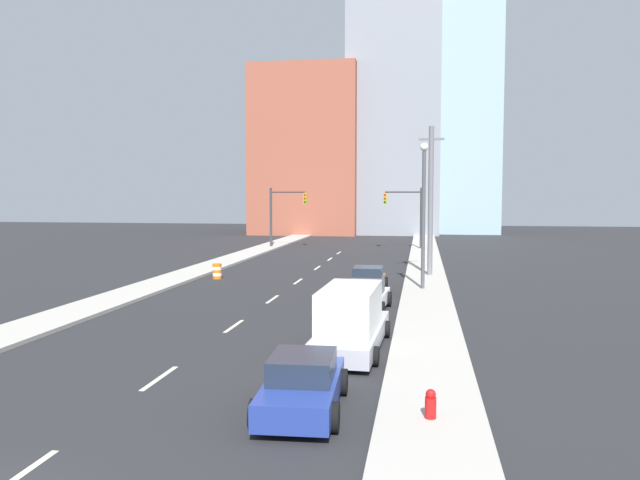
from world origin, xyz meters
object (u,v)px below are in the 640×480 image
object	(u,v)px
traffic_signal_left	(281,209)
street_lamp	(424,206)
traffic_signal_right	(410,210)
fire_hydrant	(431,407)
sedan_white	(364,297)
traffic_barrel	(217,271)
sedan_blue	(303,385)
utility_pole_right_mid	(431,200)
sedan_brown	(368,281)
box_truck_silver	(350,320)

from	to	relation	value
traffic_signal_left	street_lamp	world-z (taller)	street_lamp
traffic_signal_right	street_lamp	size ratio (longest dim) A/B	0.74
fire_hydrant	sedan_white	world-z (taller)	sedan_white
sedan_white	traffic_barrel	bearing A→B (deg)	140.65
fire_hydrant	sedan_blue	xyz separation A→B (m)	(-3.06, 0.46, 0.23)
fire_hydrant	sedan_white	xyz separation A→B (m)	(-2.78, 13.70, 0.22)
utility_pole_right_mid	traffic_signal_right	bearing A→B (deg)	94.77
sedan_blue	traffic_barrel	bearing A→B (deg)	110.63
traffic_barrel	sedan_white	world-z (taller)	sedan_white
traffic_signal_right	traffic_barrel	size ratio (longest dim) A/B	6.21
street_lamp	sedan_brown	distance (m)	5.04
traffic_barrel	sedan_blue	world-z (taller)	sedan_blue
sedan_blue	fire_hydrant	bearing A→B (deg)	-11.34
utility_pole_right_mid	street_lamp	xyz separation A→B (m)	(-0.45, -5.87, -0.22)
street_lamp	traffic_signal_right	bearing A→B (deg)	92.69
sedan_blue	box_truck_silver	size ratio (longest dim) A/B	0.67
traffic_signal_right	sedan_blue	distance (m)	45.27
utility_pole_right_mid	sedan_blue	world-z (taller)	utility_pole_right_mid
traffic_signal_left	box_truck_silver	xyz separation A→B (m)	(11.30, -39.09, -2.77)
traffic_barrel	fire_hydrant	world-z (taller)	traffic_barrel
street_lamp	sedan_white	bearing A→B (deg)	-112.65
sedan_white	utility_pole_right_mid	bearing A→B (deg)	79.19
street_lamp	box_truck_silver	xyz separation A→B (m)	(-2.41, -13.45, -3.64)
sedan_brown	fire_hydrant	bearing A→B (deg)	-81.27
sedan_brown	traffic_signal_right	bearing A→B (deg)	85.90
traffic_signal_right	fire_hydrant	size ratio (longest dim) A/B	7.05
street_lamp	fire_hydrant	world-z (taller)	street_lamp
sedan_blue	sedan_white	world-z (taller)	sedan_blue
box_truck_silver	sedan_white	bearing A→B (deg)	93.50
traffic_barrel	sedan_brown	bearing A→B (deg)	-21.76
sedan_blue	box_truck_silver	bearing A→B (deg)	82.61
street_lamp	sedan_brown	bearing A→B (deg)	-163.31
traffic_signal_left	sedan_brown	bearing A→B (deg)	-67.83
utility_pole_right_mid	sedan_white	size ratio (longest dim) A/B	2.07
street_lamp	sedan_blue	distance (m)	20.11
traffic_signal_right	utility_pole_right_mid	world-z (taller)	utility_pole_right_mid
traffic_signal_right	sedan_brown	size ratio (longest dim) A/B	1.39
traffic_signal_left	utility_pole_right_mid	world-z (taller)	utility_pole_right_mid
traffic_barrel	box_truck_silver	world-z (taller)	box_truck_silver
fire_hydrant	sedan_white	size ratio (longest dim) A/B	0.18
traffic_barrel	sedan_brown	size ratio (longest dim) A/B	0.22
box_truck_silver	sedan_brown	bearing A→B (deg)	94.20
street_lamp	sedan_blue	xyz separation A→B (m)	(-2.89, -19.49, -4.02)
fire_hydrant	box_truck_silver	size ratio (longest dim) A/B	0.13
fire_hydrant	sedan_white	distance (m)	13.98
traffic_signal_left	sedan_white	xyz separation A→B (m)	(11.10, -31.89, -3.16)
utility_pole_right_mid	traffic_signal_left	bearing A→B (deg)	125.61
traffic_barrel	street_lamp	xyz separation A→B (m)	(12.67, -3.02, 4.19)
utility_pole_right_mid	fire_hydrant	bearing A→B (deg)	-90.62
sedan_blue	street_lamp	bearing A→B (deg)	78.72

